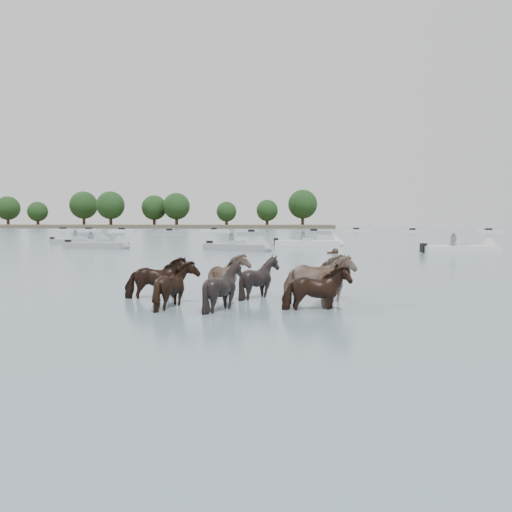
# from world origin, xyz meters

# --- Properties ---
(ground) EXTENTS (400.00, 400.00, 0.00)m
(ground) POSITION_xyz_m (0.00, 0.00, 0.00)
(ground) COLOR slate
(ground) RESTS_ON ground
(shoreline) EXTENTS (160.00, 30.00, 1.00)m
(shoreline) POSITION_xyz_m (-70.00, 150.00, 0.50)
(shoreline) COLOR #4C4233
(shoreline) RESTS_ON ground
(pony_herd) EXTENTS (6.40, 3.78, 1.43)m
(pony_herd) POSITION_xyz_m (0.77, -0.10, 0.44)
(pony_herd) COLOR black
(pony_herd) RESTS_ON ground
(swimming_pony) EXTENTS (0.72, 0.44, 0.44)m
(swimming_pony) POSITION_xyz_m (3.81, 19.83, 0.10)
(swimming_pony) COLOR black
(swimming_pony) RESTS_ON ground
(motorboat_a) EXTENTS (5.51, 2.32, 1.92)m
(motorboat_a) POSITION_xyz_m (-13.05, 23.97, 0.23)
(motorboat_a) COLOR gray
(motorboat_a) RESTS_ON ground
(motorboat_b) EXTENTS (5.45, 3.72, 1.92)m
(motorboat_b) POSITION_xyz_m (-2.13, 22.14, 0.23)
(motorboat_b) COLOR gray
(motorboat_b) RESTS_ON ground
(motorboat_c) EXTENTS (5.97, 1.99, 1.92)m
(motorboat_c) POSITION_xyz_m (2.90, 29.55, 0.22)
(motorboat_c) COLOR silver
(motorboat_c) RESTS_ON ground
(motorboat_d) EXTENTS (5.69, 2.85, 1.92)m
(motorboat_d) POSITION_xyz_m (12.69, 21.47, 0.23)
(motorboat_d) COLOR silver
(motorboat_d) RESTS_ON ground
(motorboat_f) EXTENTS (5.41, 2.90, 1.92)m
(motorboat_f) POSITION_xyz_m (-17.68, 31.38, 0.23)
(motorboat_f) COLOR gray
(motorboat_f) RESTS_ON ground
(distant_flotilla) EXTENTS (102.00, 27.72, 0.93)m
(distant_flotilla) POSITION_xyz_m (-1.23, 80.20, 0.26)
(distant_flotilla) COLOR silver
(distant_flotilla) RESTS_ON ground
(treeline) EXTENTS (147.12, 21.44, 12.41)m
(treeline) POSITION_xyz_m (-66.66, 151.65, 6.73)
(treeline) COLOR #382619
(treeline) RESTS_ON ground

